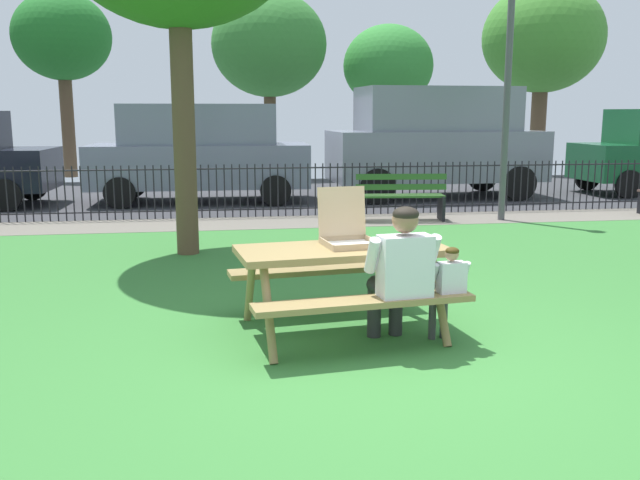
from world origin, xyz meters
TOP-DOWN VIEW (x-y plane):
  - ground at (0.00, 1.82)m, footprint 28.00×11.64m
  - cobblestone_walkway at (0.00, 6.94)m, footprint 28.00×1.40m
  - street_asphalt at (0.00, 11.22)m, footprint 28.00×7.16m
  - picnic_table_foreground at (-0.21, 0.72)m, footprint 1.97×1.69m
  - pizza_box_open at (-0.15, 0.85)m, footprint 0.50×0.54m
  - pizza_slice_on_table at (0.23, 0.87)m, footprint 0.30×0.23m
  - adult_at_table at (0.18, 0.26)m, footprint 0.63×0.62m
  - child_at_table at (0.60, 0.28)m, footprint 0.34×0.34m
  - iron_fence_streetside at (-0.00, 7.64)m, footprint 22.28×0.03m
  - park_bench_center at (1.96, 6.80)m, footprint 1.63×0.62m
  - lamp_post_walkway at (3.80, 6.62)m, footprint 0.28×0.28m
  - parked_car_center at (-1.60, 10.01)m, footprint 4.64×2.03m
  - parked_car_right at (3.64, 10.01)m, footprint 4.77×2.21m
  - far_tree_midleft at (-5.54, 16.44)m, footprint 2.79×2.79m
  - far_tree_center at (0.44, 16.44)m, footprint 3.47×3.47m
  - far_tree_midright at (4.14, 16.44)m, footprint 2.79×2.79m
  - far_tree_right at (9.21, 16.44)m, footprint 3.84×3.84m

SIDE VIEW (x-z plane):
  - ground at x=0.00m, z-range -0.02..0.00m
  - street_asphalt at x=0.00m, z-range -0.01..0.00m
  - cobblestone_walkway at x=0.00m, z-range -0.01..0.00m
  - park_bench_center at x=1.96m, z-range -0.01..0.84m
  - iron_fence_streetside at x=0.00m, z-range 0.01..0.99m
  - child_at_table at x=0.60m, z-range 0.09..0.93m
  - picnic_table_foreground at x=-0.21m, z-range 0.20..0.99m
  - adult_at_table at x=0.18m, z-range 0.06..1.25m
  - pizza_slice_on_table at x=0.23m, z-range 0.77..0.79m
  - pizza_box_open at x=-0.15m, z-range 0.64..1.13m
  - parked_car_center at x=-1.60m, z-range 0.06..2.14m
  - parked_car_right at x=3.64m, z-range 0.08..2.54m
  - lamp_post_walkway at x=3.80m, z-range 0.47..5.15m
  - far_tree_midright at x=4.14m, z-range 0.97..5.55m
  - far_tree_center at x=0.44m, z-range 1.15..6.63m
  - far_tree_midleft at x=-5.54m, z-range 1.35..6.67m
  - far_tree_right at x=9.21m, z-range 1.22..7.20m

